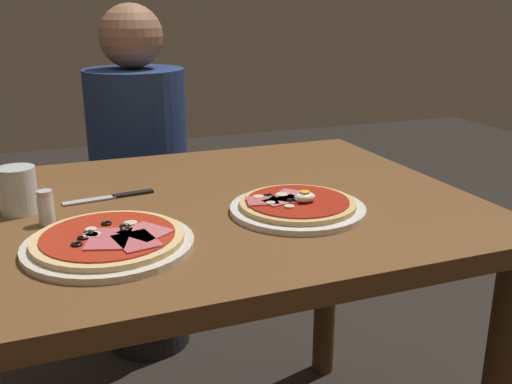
{
  "coord_description": "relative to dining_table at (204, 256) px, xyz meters",
  "views": [
    {
      "loc": [
        -0.32,
        -1.13,
        1.17
      ],
      "look_at": [
        0.1,
        -0.06,
        0.81
      ],
      "focal_mm": 41.03,
      "sensor_mm": 36.0,
      "label": 1
    }
  ],
  "objects": [
    {
      "name": "pizza_across_left",
      "position": [
        -0.22,
        -0.18,
        0.14
      ],
      "size": [
        0.29,
        0.29,
        0.03
      ],
      "color": "silver",
      "rests_on": "dining_table"
    },
    {
      "name": "dining_table",
      "position": [
        0.0,
        0.0,
        0.0
      ],
      "size": [
        1.13,
        0.86,
        0.78
      ],
      "color": "brown",
      "rests_on": "ground"
    },
    {
      "name": "water_glass_near",
      "position": [
        -0.36,
        0.07,
        0.17
      ],
      "size": [
        0.07,
        0.07,
        0.09
      ],
      "color": "silver",
      "rests_on": "dining_table"
    },
    {
      "name": "knife",
      "position": [
        -0.17,
        0.1,
        0.13
      ],
      "size": [
        0.2,
        0.04,
        0.01
      ],
      "color": "silver",
      "rests_on": "dining_table"
    },
    {
      "name": "diner_person",
      "position": [
        0.0,
        0.76,
        -0.09
      ],
      "size": [
        0.32,
        0.32,
        1.18
      ],
      "rotation": [
        0.0,
        0.0,
        3.14
      ],
      "color": "black",
      "rests_on": "ground"
    },
    {
      "name": "pizza_foreground",
      "position": [
        0.16,
        -0.13,
        0.14
      ],
      "size": [
        0.27,
        0.27,
        0.05
      ],
      "color": "white",
      "rests_on": "dining_table"
    },
    {
      "name": "salt_shaker",
      "position": [
        -0.31,
        -0.02,
        0.16
      ],
      "size": [
        0.03,
        0.03,
        0.07
      ],
      "color": "white",
      "rests_on": "dining_table"
    }
  ]
}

